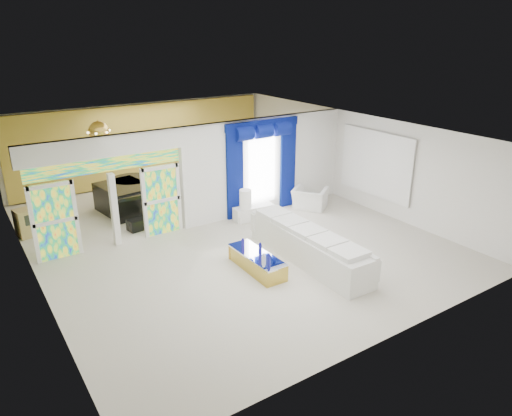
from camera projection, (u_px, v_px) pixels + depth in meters
floor at (224, 233)px, 13.57m from camera, size 12.00×12.00×0.00m
dividing_wall at (266, 164)px, 14.93m from camera, size 5.70×0.18×3.00m
dividing_header at (104, 147)px, 11.92m from camera, size 4.30×0.18×0.55m
stained_panel_left at (55, 221)px, 11.79m from camera, size 0.95×0.04×2.00m
stained_panel_right at (162, 200)px, 13.26m from camera, size 0.95×0.04×2.00m
stained_transom at (106, 165)px, 12.09m from camera, size 4.00×0.05×0.35m
window_pane at (262, 168)px, 14.74m from camera, size 1.00×0.02×2.30m
blue_drape_left at (235, 175)px, 14.22m from camera, size 0.55×0.10×2.80m
blue_drape_right at (288, 165)px, 15.25m from camera, size 0.55×0.10×2.80m
blue_pelmet at (262, 124)px, 14.23m from camera, size 2.60×0.12×0.25m
wall_mirror at (376, 164)px, 14.79m from camera, size 0.04×2.70×1.90m
gold_curtains at (145, 144)px, 17.64m from camera, size 9.70×0.12×2.90m
white_sofa at (308, 247)px, 11.86m from camera, size 0.95×4.02×0.76m
coffee_table at (257, 262)px, 11.47m from camera, size 0.63×1.80×0.40m
console_table at (254, 213)px, 14.54m from camera, size 1.31×0.53×0.42m
table_lamp at (245, 199)px, 14.20m from camera, size 0.36×0.36×0.58m
armchair at (310, 198)px, 15.38m from camera, size 1.35×1.38×0.68m
grand_piano at (125, 198)px, 15.07m from camera, size 1.60×1.95×0.89m
piano_bench at (144, 222)px, 13.92m from camera, size 1.03×0.53×0.33m
tv_console at (27, 223)px, 13.30m from camera, size 0.64×0.60×0.79m
chandelier at (99, 131)px, 14.10m from camera, size 0.60×0.60×0.60m
decanters at (259, 253)px, 11.26m from camera, size 0.21×1.14×0.28m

